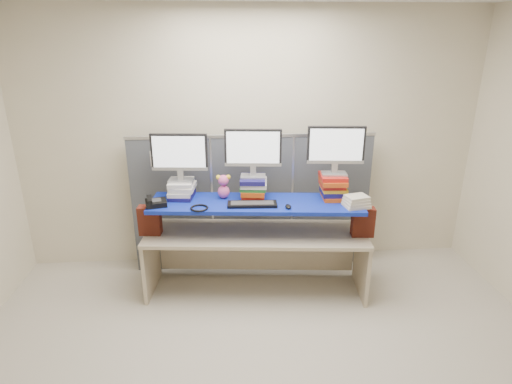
{
  "coord_description": "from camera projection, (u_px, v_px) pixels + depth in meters",
  "views": [
    {
      "loc": [
        -0.3,
        -2.54,
        2.51
      ],
      "look_at": [
        -0.0,
        1.26,
        1.09
      ],
      "focal_mm": 30.0,
      "sensor_mm": 36.0,
      "label": 1
    }
  ],
  "objects": [
    {
      "name": "room",
      "position": [
        271.0,
        214.0,
        2.78
      ],
      "size": [
        5.0,
        4.0,
        2.8
      ],
      "color": "beige",
      "rests_on": "ground"
    },
    {
      "name": "cubicle_partition",
      "position": [
        252.0,
        203.0,
        4.67
      ],
      "size": [
        2.6,
        0.06,
        1.53
      ],
      "color": "#41454D",
      "rests_on": "ground"
    },
    {
      "name": "desk",
      "position": [
        256.0,
        244.0,
        4.27
      ],
      "size": [
        2.23,
        0.84,
        0.66
      ],
      "rotation": [
        0.0,
        0.0,
        -0.1
      ],
      "color": "tan",
      "rests_on": "ground"
    },
    {
      "name": "brick_pier_left",
      "position": [
        150.0,
        220.0,
        4.14
      ],
      "size": [
        0.22,
        0.13,
        0.29
      ],
      "primitive_type": "cube",
      "rotation": [
        0.0,
        0.0,
        -0.1
      ],
      "color": "maroon",
      "rests_on": "desk"
    },
    {
      "name": "brick_pier_right",
      "position": [
        363.0,
        222.0,
        4.1
      ],
      "size": [
        0.22,
        0.13,
        0.29
      ],
      "primitive_type": "cube",
      "rotation": [
        0.0,
        0.0,
        -0.1
      ],
      "color": "maroon",
      "rests_on": "desk"
    },
    {
      "name": "blue_board",
      "position": [
        256.0,
        204.0,
        4.11
      ],
      "size": [
        2.08,
        0.7,
        0.04
      ],
      "primitive_type": "cube",
      "rotation": [
        0.0,
        0.0,
        -0.1
      ],
      "color": "navy",
      "rests_on": "brick_pier_left"
    },
    {
      "name": "book_stack_left",
      "position": [
        182.0,
        189.0,
        4.21
      ],
      "size": [
        0.27,
        0.33,
        0.17
      ],
      "color": "#15114E",
      "rests_on": "blue_board"
    },
    {
      "name": "book_stack_center",
      "position": [
        253.0,
        187.0,
        4.18
      ],
      "size": [
        0.29,
        0.33,
        0.21
      ],
      "color": "#AA1A13",
      "rests_on": "blue_board"
    },
    {
      "name": "book_stack_right",
      "position": [
        333.0,
        186.0,
        4.16
      ],
      "size": [
        0.27,
        0.31,
        0.24
      ],
      "color": "#B54111",
      "rests_on": "blue_board"
    },
    {
      "name": "monitor_left",
      "position": [
        179.0,
        155.0,
        4.08
      ],
      "size": [
        0.54,
        0.17,
        0.47
      ],
      "rotation": [
        0.0,
        0.0,
        -0.1
      ],
      "color": "#A3A4A8",
      "rests_on": "book_stack_left"
    },
    {
      "name": "monitor_center",
      "position": [
        253.0,
        150.0,
        4.05
      ],
      "size": [
        0.54,
        0.17,
        0.47
      ],
      "rotation": [
        0.0,
        0.0,
        -0.1
      ],
      "color": "#A3A4A8",
      "rests_on": "book_stack_center"
    },
    {
      "name": "monitor_right",
      "position": [
        336.0,
        148.0,
        4.03
      ],
      "size": [
        0.54,
        0.17,
        0.47
      ],
      "rotation": [
        0.0,
        0.0,
        -0.1
      ],
      "color": "#A3A4A8",
      "rests_on": "book_stack_right"
    },
    {
      "name": "keyboard",
      "position": [
        252.0,
        204.0,
        4.01
      ],
      "size": [
        0.47,
        0.18,
        0.03
      ],
      "rotation": [
        0.0,
        0.0,
        -0.05
      ],
      "color": "black",
      "rests_on": "blue_board"
    },
    {
      "name": "mouse",
      "position": [
        288.0,
        206.0,
        3.95
      ],
      "size": [
        0.09,
        0.11,
        0.03
      ],
      "primitive_type": "ellipsoid",
      "rotation": [
        0.0,
        0.0,
        -0.47
      ],
      "color": "black",
      "rests_on": "blue_board"
    },
    {
      "name": "desk_phone",
      "position": [
        155.0,
        202.0,
        4.01
      ],
      "size": [
        0.23,
        0.21,
        0.08
      ],
      "rotation": [
        0.0,
        0.0,
        0.21
      ],
      "color": "black",
      "rests_on": "blue_board"
    },
    {
      "name": "headset",
      "position": [
        199.0,
        208.0,
        3.94
      ],
      "size": [
        0.17,
        0.17,
        0.02
      ],
      "primitive_type": "torus",
      "rotation": [
        0.0,
        0.0,
        -0.04
      ],
      "color": "black",
      "rests_on": "blue_board"
    },
    {
      "name": "plush_toy",
      "position": [
        223.0,
        186.0,
        4.16
      ],
      "size": [
        0.14,
        0.1,
        0.24
      ],
      "rotation": [
        0.0,
        0.0,
        0.02
      ],
      "color": "#DB5398",
      "rests_on": "blue_board"
    },
    {
      "name": "binder_stack",
      "position": [
        357.0,
        202.0,
        3.97
      ],
      "size": [
        0.26,
        0.22,
        0.11
      ],
      "rotation": [
        0.0,
        0.0,
        0.2
      ],
      "color": "beige",
      "rests_on": "blue_board"
    }
  ]
}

